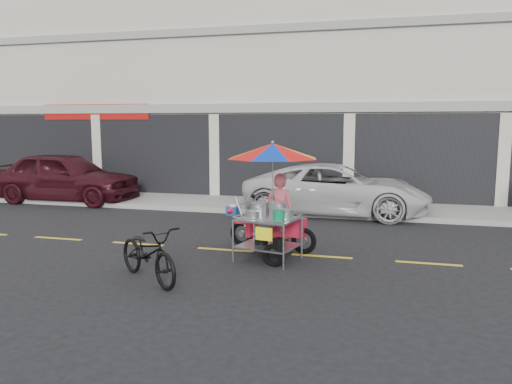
% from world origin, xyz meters
% --- Properties ---
extents(ground, '(90.00, 90.00, 0.00)m').
position_xyz_m(ground, '(0.00, 0.00, 0.00)').
color(ground, black).
extents(sidewalk, '(45.00, 3.00, 0.15)m').
position_xyz_m(sidewalk, '(0.00, 5.50, 0.07)').
color(sidewalk, gray).
rests_on(sidewalk, ground).
extents(shophouse_block, '(36.00, 8.11, 10.40)m').
position_xyz_m(shophouse_block, '(2.82, 10.59, 4.24)').
color(shophouse_block, beige).
rests_on(shophouse_block, ground).
extents(centerline, '(42.00, 0.10, 0.01)m').
position_xyz_m(centerline, '(0.00, 0.00, 0.00)').
color(centerline, gold).
rests_on(centerline, ground).
extents(maroon_sedan, '(4.93, 2.01, 1.67)m').
position_xyz_m(maroon_sedan, '(-9.13, 4.70, 0.84)').
color(maroon_sedan, '#360D15').
rests_on(maroon_sedan, ground).
extents(white_pickup, '(5.27, 2.52, 1.45)m').
position_xyz_m(white_pickup, '(-0.19, 4.70, 0.73)').
color(white_pickup, silver).
rests_on(white_pickup, ground).
extents(near_bicycle, '(1.84, 1.58, 0.95)m').
position_xyz_m(near_bicycle, '(-2.59, -2.27, 0.48)').
color(near_bicycle, black).
rests_on(near_bicycle, ground).
extents(food_vendor_rig, '(2.27, 2.16, 2.29)m').
position_xyz_m(food_vendor_rig, '(-0.93, -0.22, 1.43)').
color(food_vendor_rig, black).
rests_on(food_vendor_rig, ground).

